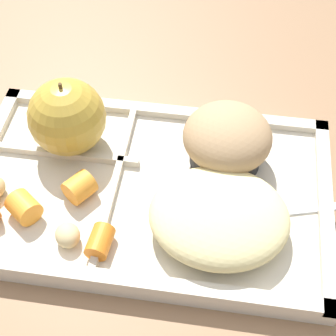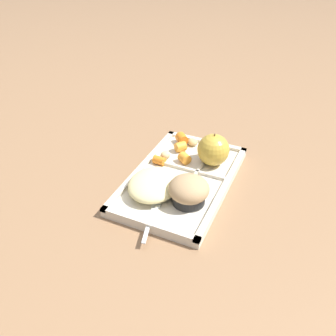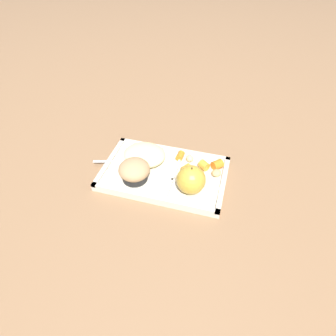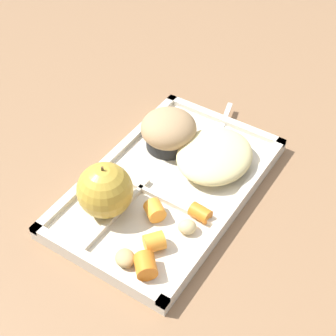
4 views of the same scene
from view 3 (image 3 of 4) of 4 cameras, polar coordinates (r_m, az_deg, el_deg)
ground at (r=0.84m, az=-0.78°, el=-1.65°), size 6.00×6.00×0.00m
lunch_tray at (r=0.84m, az=-0.74°, el=-1.23°), size 0.36×0.22×0.02m
green_apple at (r=0.76m, az=4.66°, el=-2.39°), size 0.08×0.08×0.08m
bran_muffin at (r=0.80m, az=-6.78°, el=-0.58°), size 0.09×0.09×0.06m
carrot_slice_tilted at (r=0.84m, az=7.24°, el=0.55°), size 0.04×0.04×0.03m
carrot_slice_center at (r=0.85m, az=9.89°, el=0.66°), size 0.04×0.04×0.03m
carrot_slice_large at (r=0.87m, az=2.47°, el=2.46°), size 0.02×0.03×0.02m
carrot_slice_small at (r=0.82m, az=3.75°, el=-0.22°), size 0.04×0.04×0.03m
potato_chunk_large at (r=0.86m, az=4.40°, el=1.93°), size 0.03×0.03×0.02m
potato_chunk_browned at (r=0.83m, az=9.71°, el=-0.99°), size 0.04×0.04×0.02m
egg_noodle_pile at (r=0.86m, az=-4.76°, el=2.66°), size 0.13×0.11×0.04m
meatball_back at (r=0.84m, az=-5.58°, el=0.78°), size 0.03×0.03×0.03m
meatball_side at (r=0.85m, az=-2.92°, el=1.71°), size 0.03×0.03×0.03m
meatball_center at (r=0.88m, az=-5.05°, el=3.39°), size 0.04×0.04×0.04m
plastic_fork at (r=0.87m, az=-9.18°, el=1.12°), size 0.15×0.06×0.00m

